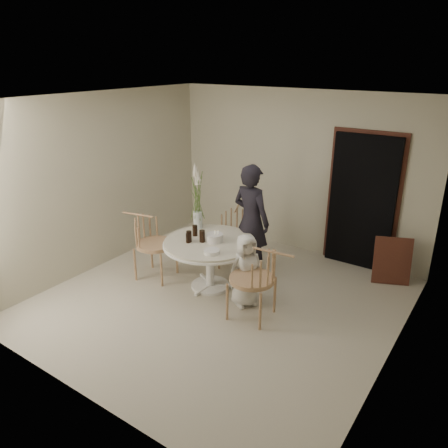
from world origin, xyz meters
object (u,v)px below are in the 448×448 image
Objects in this scene: chair_left at (147,236)px; birthday_cake at (215,238)px; chair_right at (262,274)px; girl at (251,221)px; table at (210,248)px; chair_far at (236,228)px; boy at (246,270)px; flower_vase at (197,199)px.

birthday_cake is at bearing -87.13° from chair_left.
girl is at bearing -148.00° from chair_right.
table is 1.33× the size of chair_right.
chair_left is 1.11m from birthday_cake.
birthday_cake reaches higher than table.
boy reaches higher than chair_far.
boy is 4.34× the size of birthday_cake.
flower_vase is (-1.48, 0.62, 0.53)m from chair_right.
chair_left is 0.98× the size of flower_vase.
birthday_cake is at bearing 23.43° from table.
chair_right is 0.99× the size of flower_vase.
chair_right is 0.98× the size of boy.
girl is 1.70× the size of boy.
table is 5.67× the size of birthday_cake.
boy is 1.38m from flower_vase.
birthday_cake is (0.07, 0.03, 0.17)m from table.
boy reaches higher than chair_right.
girl is 0.99m from boy.
boy reaches higher than chair_left.
boy is at bearing -124.43° from chair_right.
boy is (1.67, 0.12, -0.13)m from chair_left.
girl is (0.25, 0.71, 0.25)m from table.
birthday_cake is at bearing -99.27° from chair_far.
chair_far is at bearing -141.60° from chair_right.
flower_vase reaches higher than chair_right.
flower_vase is at bearing 151.17° from birthday_cake.
chair_far is at bearing 71.08° from boy.
chair_right is at bearing -70.12° from chair_far.
table is at bearing 112.87° from boy.
boy reaches higher than table.
girl is (1.25, 0.94, 0.22)m from chair_left.
table is 0.69m from boy.
chair_far is 0.97m from birthday_cake.
chair_right is 1.69m from flower_vase.
chair_left is 0.94m from flower_vase.
flower_vase is at bearing -137.83° from chair_far.
girl reaches higher than chair_left.
flower_vase reaches higher than boy.
chair_left is at bearing -97.66° from chair_right.
girl is (-0.78, 1.02, 0.22)m from chair_right.
chair_right is at bearing -86.61° from boy.
table is 1.31× the size of boy.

